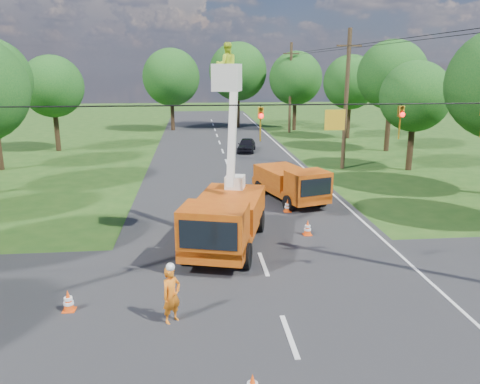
{
  "coord_description": "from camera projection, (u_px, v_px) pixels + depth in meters",
  "views": [
    {
      "loc": [
        -2.52,
        -11.43,
        7.35
      ],
      "look_at": [
        -0.78,
        6.22,
        2.6
      ],
      "focal_mm": 35.0,
      "sensor_mm": 36.0,
      "label": 1
    }
  ],
  "objects": [
    {
      "name": "ground",
      "position": [
        232.0,
        177.0,
        32.36
      ],
      "size": [
        140.0,
        140.0,
        0.0
      ],
      "primitive_type": "plane",
      "color": "#214915",
      "rests_on": "ground"
    },
    {
      "name": "road_main",
      "position": [
        232.0,
        177.0,
        32.36
      ],
      "size": [
        12.0,
        100.0,
        0.06
      ],
      "primitive_type": "cube",
      "color": "black",
      "rests_on": "ground"
    },
    {
      "name": "road_cross",
      "position": [
        277.0,
        303.0,
        15.06
      ],
      "size": [
        56.0,
        10.0,
        0.07
      ],
      "primitive_type": "cube",
      "color": "black",
      "rests_on": "ground"
    },
    {
      "name": "edge_line",
      "position": [
        311.0,
        175.0,
        32.89
      ],
      "size": [
        0.12,
        90.0,
        0.02
      ],
      "primitive_type": "cube",
      "color": "silver",
      "rests_on": "ground"
    },
    {
      "name": "bucket_truck",
      "position": [
        225.0,
        209.0,
        19.17
      ],
      "size": [
        4.04,
        6.97,
        8.27
      ],
      "rotation": [
        0.0,
        0.0,
        -0.26
      ],
      "color": "#C4560D",
      "rests_on": "ground"
    },
    {
      "name": "second_truck",
      "position": [
        291.0,
        183.0,
        26.11
      ],
      "size": [
        3.62,
        5.97,
        2.1
      ],
      "rotation": [
        0.0,
        0.0,
        0.3
      ],
      "color": "#C4560D",
      "rests_on": "ground"
    },
    {
      "name": "ground_worker",
      "position": [
        171.0,
        295.0,
        13.7
      ],
      "size": [
        0.76,
        0.74,
        1.75
      ],
      "primitive_type": "imported",
      "rotation": [
        0.0,
        0.0,
        0.73
      ],
      "color": "orange",
      "rests_on": "ground"
    },
    {
      "name": "distant_car",
      "position": [
        247.0,
        145.0,
        41.69
      ],
      "size": [
        2.15,
        3.81,
        1.22
      ],
      "primitive_type": "imported",
      "rotation": [
        0.0,
        0.0,
        -0.21
      ],
      "color": "black",
      "rests_on": "ground"
    },
    {
      "name": "traffic_cone_1",
      "position": [
        308.0,
        228.0,
        20.99
      ],
      "size": [
        0.38,
        0.38,
        0.71
      ],
      "color": "#F2480C",
      "rests_on": "ground"
    },
    {
      "name": "traffic_cone_2",
      "position": [
        287.0,
        206.0,
        24.35
      ],
      "size": [
        0.38,
        0.38,
        0.71
      ],
      "color": "#F2480C",
      "rests_on": "ground"
    },
    {
      "name": "traffic_cone_3",
      "position": [
        68.0,
        301.0,
        14.44
      ],
      "size": [
        0.38,
        0.38,
        0.71
      ],
      "color": "#F2480C",
      "rests_on": "ground"
    },
    {
      "name": "traffic_cone_6",
      "position": [
        308.0,
        181.0,
        29.62
      ],
      "size": [
        0.38,
        0.38,
        0.71
      ],
      "color": "#F2480C",
      "rests_on": "ground"
    },
    {
      "name": "pole_right_mid",
      "position": [
        346.0,
        99.0,
        33.77
      ],
      "size": [
        1.8,
        0.3,
        10.0
      ],
      "color": "#4C3823",
      "rests_on": "ground"
    },
    {
      "name": "pole_right_far",
      "position": [
        290.0,
        87.0,
        52.99
      ],
      "size": [
        1.8,
        0.3,
        10.0
      ],
      "color": "#4C3823",
      "rests_on": "ground"
    },
    {
      "name": "signal_span",
      "position": [
        356.0,
        119.0,
        13.74
      ],
      "size": [
        18.0,
        0.29,
        1.07
      ],
      "color": "black",
      "rests_on": "ground"
    },
    {
      "name": "tree_left_f",
      "position": [
        52.0,
        87.0,
        41.02
      ],
      "size": [
        5.4,
        5.4,
        8.4
      ],
      "color": "#382616",
      "rests_on": "ground"
    },
    {
      "name": "tree_right_c",
      "position": [
        415.0,
        97.0,
        33.2
      ],
      "size": [
        5.0,
        5.0,
        7.83
      ],
      "color": "#382616",
      "rests_on": "ground"
    },
    {
      "name": "tree_right_d",
      "position": [
        392.0,
        75.0,
        40.69
      ],
      "size": [
        6.0,
        6.0,
        9.7
      ],
      "color": "#382616",
      "rests_on": "ground"
    },
    {
      "name": "tree_right_e",
      "position": [
        350.0,
        82.0,
        48.51
      ],
      "size": [
        5.6,
        5.6,
        8.63
      ],
      "color": "#382616",
      "rests_on": "ground"
    },
    {
      "name": "tree_far_a",
      "position": [
        171.0,
        77.0,
        54.31
      ],
      "size": [
        6.6,
        6.6,
        9.5
      ],
      "color": "#382616",
      "rests_on": "ground"
    },
    {
      "name": "tree_far_b",
      "position": [
        238.0,
        72.0,
        56.84
      ],
      "size": [
        7.0,
        7.0,
        10.32
      ],
      "color": "#382616",
      "rests_on": "ground"
    },
    {
      "name": "tree_far_c",
      "position": [
        296.0,
        78.0,
        54.76
      ],
      "size": [
        6.2,
        6.2,
        9.18
      ],
      "color": "#382616",
      "rests_on": "ground"
    }
  ]
}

